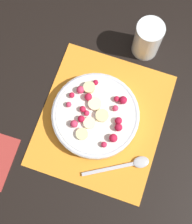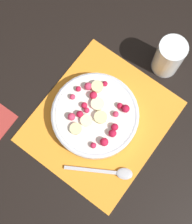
% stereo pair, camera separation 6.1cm
% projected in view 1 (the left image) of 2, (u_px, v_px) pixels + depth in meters
% --- Properties ---
extents(ground_plane, '(3.00, 3.00, 0.00)m').
position_uv_depth(ground_plane, '(102.00, 120.00, 0.84)').
color(ground_plane, black).
extents(placemat, '(0.37, 0.32, 0.01)m').
position_uv_depth(placemat, '(102.00, 119.00, 0.84)').
color(placemat, orange).
rests_on(placemat, ground_plane).
extents(fruit_bowl, '(0.23, 0.23, 0.06)m').
position_uv_depth(fruit_bowl, '(96.00, 114.00, 0.82)').
color(fruit_bowl, silver).
rests_on(fruit_bowl, placemat).
extents(spoon, '(0.11, 0.16, 0.01)m').
position_uv_depth(spoon, '(130.00, 164.00, 0.80)').
color(spoon, '#B2B2B7').
rests_on(spoon, placemat).
extents(drinking_glass, '(0.07, 0.07, 0.12)m').
position_uv_depth(drinking_glass, '(147.00, 39.00, 0.84)').
color(drinking_glass, white).
rests_on(drinking_glass, ground_plane).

